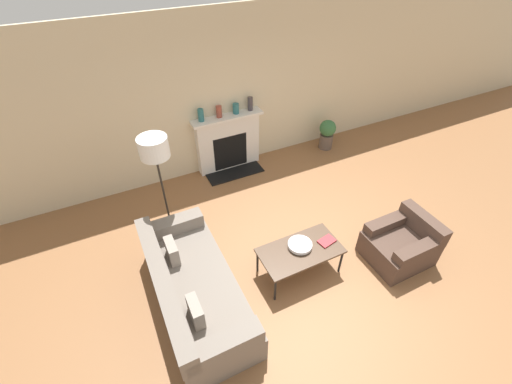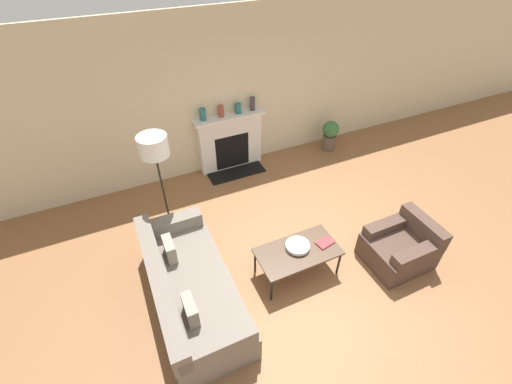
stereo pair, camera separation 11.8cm
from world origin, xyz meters
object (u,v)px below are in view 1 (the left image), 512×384
object	(u,v)px
fireplace	(228,143)
potted_plant	(327,133)
armchair_near	(401,244)
couch	(193,289)
mantel_vase_center_right	(236,109)
mantel_vase_center_left	(219,112)
mantel_vase_left	(201,115)
book	(327,241)
floor_lamp	(155,155)
bowl	(300,245)
mantel_vase_right	(250,104)
coffee_table	(300,251)

from	to	relation	value
fireplace	potted_plant	distance (m)	2.15
armchair_near	potted_plant	size ratio (longest dim) A/B	1.37
couch	mantel_vase_center_right	world-z (taller)	mantel_vase_center_right
mantel_vase_center_left	mantel_vase_left	bearing A→B (deg)	180.00
book	armchair_near	bearing A→B (deg)	-30.90
floor_lamp	mantel_vase_center_left	world-z (taller)	floor_lamp
couch	bowl	distance (m)	1.52
bowl	book	world-z (taller)	bowl
mantel_vase_center_left	potted_plant	distance (m)	2.45
fireplace	armchair_near	size ratio (longest dim) A/B	1.53
floor_lamp	mantel_vase_center_right	bearing A→B (deg)	37.65
book	mantel_vase_center_left	xyz separation A→B (m)	(-0.42, 2.87, 0.75)
mantel_vase_left	mantel_vase_center_left	xyz separation A→B (m)	(0.34, 0.00, -0.01)
mantel_vase_right	armchair_near	bearing A→B (deg)	-75.03
coffee_table	mantel_vase_left	world-z (taller)	mantel_vase_left
book	bowl	bearing A→B (deg)	156.63
coffee_table	potted_plant	bearing A→B (deg)	48.60
couch	coffee_table	world-z (taller)	couch
mantel_vase_center_left	couch	bearing A→B (deg)	-118.80
mantel_vase_left	mantel_vase_center_left	world-z (taller)	mantel_vase_left
bowl	mantel_vase_center_left	size ratio (longest dim) A/B	1.58
couch	potted_plant	size ratio (longest dim) A/B	3.35
fireplace	mantel_vase_left	xyz separation A→B (m)	(-0.48, 0.01, 0.68)
fireplace	couch	distance (m)	3.12
coffee_table	bowl	distance (m)	0.09
coffee_table	mantel_vase_right	size ratio (longest dim) A/B	4.47
mantel_vase_right	potted_plant	xyz separation A→B (m)	(1.65, -0.28, -0.89)
couch	bowl	size ratio (longest dim) A/B	6.50
armchair_near	coffee_table	bearing A→B (deg)	-105.86
floor_lamp	book	bearing A→B (deg)	-40.18
armchair_near	coffee_table	distance (m)	1.54
couch	mantel_vase_left	size ratio (longest dim) A/B	9.63
mantel_vase_center_right	fireplace	bearing A→B (deg)	-175.57
book	potted_plant	bearing A→B (deg)	43.39
armchair_near	mantel_vase_center_left	distance (m)	3.70
coffee_table	bowl	world-z (taller)	bowl
floor_lamp	mantel_vase_right	xyz separation A→B (m)	(2.01, 1.33, -0.26)
book	couch	bearing A→B (deg)	163.11
mantel_vase_center_left	potted_plant	size ratio (longest dim) A/B	0.33
armchair_near	bowl	size ratio (longest dim) A/B	2.66
mantel_vase_right	potted_plant	distance (m)	1.90
coffee_table	mantel_vase_center_left	world-z (taller)	mantel_vase_center_left
book	potted_plant	world-z (taller)	potted_plant
couch	bowl	world-z (taller)	couch
couch	mantel_vase_left	xyz separation A→B (m)	(1.13, 2.67, 0.93)
mantel_vase_left	mantel_vase_center_right	size ratio (longest dim) A/B	1.20
couch	mantel_vase_right	bearing A→B (deg)	-37.96
couch	mantel_vase_center_right	size ratio (longest dim) A/B	11.58
floor_lamp	mantel_vase_center_right	distance (m)	2.20
book	floor_lamp	bearing A→B (deg)	128.75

